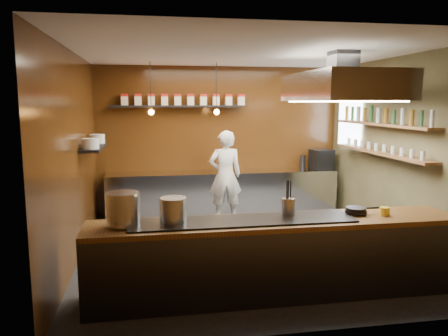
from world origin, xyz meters
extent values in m
plane|color=black|center=(0.00, 0.00, 0.00)|extent=(5.00, 5.00, 0.00)
plane|color=#381E0A|center=(0.00, 2.50, 1.50)|extent=(5.00, 0.00, 5.00)
plane|color=#381E0A|center=(-2.50, 0.00, 1.50)|extent=(0.00, 5.00, 5.00)
plane|color=#4A472A|center=(2.50, 0.00, 1.50)|extent=(0.00, 5.00, 5.00)
plane|color=silver|center=(0.00, 0.00, 3.00)|extent=(5.00, 5.00, 0.00)
plane|color=white|center=(2.45, 1.70, 1.90)|extent=(0.00, 1.00, 1.00)
cube|color=silver|center=(0.00, 2.17, 0.45)|extent=(4.60, 0.65, 0.90)
cube|color=#38383D|center=(0.00, -1.60, 0.43)|extent=(4.40, 0.70, 0.86)
cube|color=brown|center=(0.00, -1.60, 0.89)|extent=(4.40, 0.72, 0.06)
cube|color=black|center=(-0.40, -1.60, 0.93)|extent=(2.60, 0.55, 0.02)
cube|color=black|center=(-0.90, 2.36, 2.20)|extent=(2.60, 0.26, 0.04)
cube|color=black|center=(-2.34, 1.00, 1.55)|extent=(0.30, 1.40, 0.04)
cube|color=brown|center=(2.34, 0.30, 1.92)|extent=(0.26, 2.80, 0.04)
cube|color=brown|center=(2.34, 0.30, 1.45)|extent=(0.26, 2.80, 0.04)
cube|color=#38383D|center=(1.30, -0.40, 2.85)|extent=(0.35, 0.35, 0.30)
cube|color=silver|center=(1.30, -0.40, 2.50)|extent=(1.20, 2.00, 0.40)
cube|color=white|center=(1.30, -0.40, 2.29)|extent=(1.00, 1.80, 0.02)
cylinder|color=black|center=(-1.40, 1.70, 2.55)|extent=(0.01, 0.01, 0.90)
sphere|color=orange|center=(-1.40, 1.70, 2.10)|extent=(0.10, 0.10, 0.10)
cylinder|color=black|center=(-0.20, 1.70, 2.55)|extent=(0.01, 0.01, 0.90)
sphere|color=orange|center=(-0.20, 1.70, 2.10)|extent=(0.10, 0.10, 0.10)
cube|color=beige|center=(-1.90, 2.36, 2.31)|extent=(0.13, 0.13, 0.17)
cube|color=#AD1915|center=(-1.90, 2.36, 2.42)|extent=(0.13, 0.13, 0.05)
cube|color=beige|center=(-1.64, 2.36, 2.31)|extent=(0.13, 0.13, 0.17)
cube|color=#AD1915|center=(-1.64, 2.36, 2.42)|extent=(0.13, 0.13, 0.05)
cube|color=beige|center=(-1.39, 2.36, 2.31)|extent=(0.13, 0.13, 0.17)
cube|color=#AD1915|center=(-1.39, 2.36, 2.42)|extent=(0.13, 0.13, 0.05)
cube|color=beige|center=(-1.13, 2.36, 2.31)|extent=(0.13, 0.13, 0.17)
cube|color=#AD1915|center=(-1.13, 2.36, 2.42)|extent=(0.13, 0.13, 0.05)
cube|color=beige|center=(-0.88, 2.36, 2.31)|extent=(0.13, 0.13, 0.17)
cube|color=#AD1915|center=(-0.88, 2.36, 2.42)|extent=(0.14, 0.13, 0.05)
cube|color=beige|center=(-0.62, 2.36, 2.31)|extent=(0.13, 0.13, 0.17)
cube|color=#AD1915|center=(-0.62, 2.36, 2.42)|extent=(0.14, 0.13, 0.05)
cube|color=beige|center=(-0.37, 2.36, 2.31)|extent=(0.13, 0.13, 0.17)
cube|color=#AD1915|center=(-0.37, 2.36, 2.42)|extent=(0.14, 0.13, 0.05)
cube|color=beige|center=(-0.11, 2.36, 2.31)|extent=(0.13, 0.13, 0.17)
cube|color=#AD1915|center=(-0.11, 2.36, 2.42)|extent=(0.14, 0.13, 0.05)
cube|color=beige|center=(0.14, 2.36, 2.31)|extent=(0.13, 0.13, 0.17)
cube|color=#AD1915|center=(0.14, 2.36, 2.42)|extent=(0.14, 0.13, 0.05)
cube|color=beige|center=(0.40, 2.36, 2.31)|extent=(0.13, 0.13, 0.17)
cube|color=#AD1915|center=(0.40, 2.36, 2.42)|extent=(0.14, 0.13, 0.05)
cylinder|color=silver|center=(-2.34, 0.55, 1.65)|extent=(0.26, 0.26, 0.16)
cylinder|color=silver|center=(-2.34, 1.45, 1.65)|extent=(0.26, 0.26, 0.16)
cylinder|color=silver|center=(2.34, -1.00, 2.06)|extent=(0.06, 0.06, 0.24)
cylinder|color=#2D5933|center=(2.34, -0.76, 2.06)|extent=(0.06, 0.06, 0.24)
cylinder|color=#8C601E|center=(2.34, -0.53, 2.06)|extent=(0.06, 0.06, 0.24)
cylinder|color=silver|center=(2.34, -0.29, 2.06)|extent=(0.06, 0.06, 0.24)
cylinder|color=#2D5933|center=(2.34, -0.05, 2.06)|extent=(0.06, 0.06, 0.24)
cylinder|color=#8C601E|center=(2.34, 0.18, 2.06)|extent=(0.06, 0.06, 0.24)
cylinder|color=silver|center=(2.34, 0.42, 2.06)|extent=(0.06, 0.06, 0.24)
cylinder|color=#2D5933|center=(2.34, 0.65, 2.06)|extent=(0.06, 0.06, 0.24)
cylinder|color=#8C601E|center=(2.34, 0.89, 2.06)|extent=(0.06, 0.06, 0.24)
cylinder|color=silver|center=(2.34, 1.13, 2.06)|extent=(0.06, 0.06, 0.24)
cylinder|color=#2D5933|center=(2.34, 1.36, 2.06)|extent=(0.06, 0.06, 0.24)
cylinder|color=#8C601E|center=(2.34, 1.60, 2.06)|extent=(0.06, 0.06, 0.24)
cylinder|color=silver|center=(2.34, -0.85, 1.53)|extent=(0.07, 0.07, 0.13)
cylinder|color=silver|center=(2.34, -0.59, 1.53)|extent=(0.07, 0.07, 0.13)
cylinder|color=silver|center=(2.34, -0.34, 1.53)|extent=(0.07, 0.07, 0.13)
cylinder|color=silver|center=(2.34, -0.08, 1.53)|extent=(0.07, 0.07, 0.13)
cylinder|color=silver|center=(2.34, 0.17, 1.53)|extent=(0.07, 0.07, 0.13)
cylinder|color=silver|center=(2.34, 0.43, 1.53)|extent=(0.07, 0.07, 0.13)
cylinder|color=silver|center=(2.34, 0.68, 1.53)|extent=(0.07, 0.07, 0.13)
cylinder|color=silver|center=(2.34, 0.94, 1.53)|extent=(0.07, 0.07, 0.13)
cylinder|color=silver|center=(2.34, 1.19, 1.53)|extent=(0.07, 0.07, 0.13)
cylinder|color=silver|center=(2.34, 1.45, 1.53)|extent=(0.07, 0.07, 0.13)
cylinder|color=silver|center=(-1.75, -1.58, 1.12)|extent=(0.47, 0.47, 0.36)
cylinder|color=#B8BBBF|center=(-1.20, -1.57, 1.08)|extent=(0.31, 0.31, 0.28)
cylinder|color=#B9BBC0|center=(0.17, -1.50, 1.04)|extent=(0.20, 0.20, 0.20)
cylinder|color=black|center=(1.03, -1.52, 0.96)|extent=(0.26, 0.26, 0.03)
cylinder|color=black|center=(1.03, -1.52, 0.99)|extent=(0.25, 0.25, 0.03)
cylinder|color=black|center=(1.24, -1.52, 0.99)|extent=(0.18, 0.03, 0.02)
cylinder|color=yellow|center=(1.35, -1.63, 0.97)|extent=(0.14, 0.14, 0.10)
cube|color=black|center=(2.10, 2.21, 1.10)|extent=(0.47, 0.45, 0.40)
imported|color=white|center=(-0.01, 1.82, 0.87)|extent=(0.64, 0.43, 1.75)
camera|label=1|loc=(-1.44, -6.38, 2.28)|focal=35.00mm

